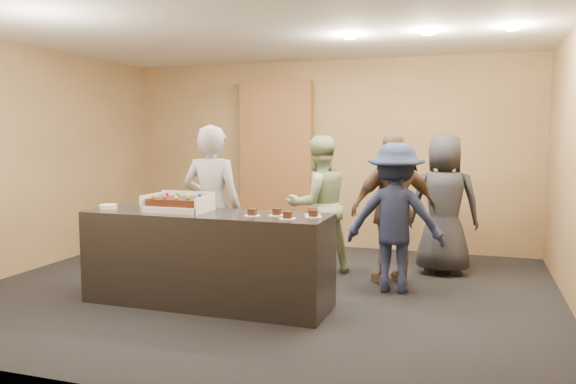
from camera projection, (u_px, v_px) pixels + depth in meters
The scene contains 17 objects.
room at pixel (263, 163), 5.84m from camera, with size 6.04×6.00×2.70m.
serving_counter at pixel (207, 259), 5.43m from camera, with size 2.40×0.70×0.90m, color black.
storage_cabinet at pixel (276, 164), 8.35m from camera, with size 1.10×0.15×2.42m, color brown.
cake_box at pixel (179, 207), 5.49m from camera, with size 0.60×0.42×0.18m.
sheet_cake at pixel (178, 201), 5.47m from camera, with size 0.51×0.35×0.11m.
plate_stack at pixel (108, 207), 5.65m from camera, with size 0.18×0.18×0.04m, color white.
slice_a at pixel (252, 214), 5.15m from camera, with size 0.15×0.15×0.07m.
slice_b at pixel (277, 213), 5.17m from camera, with size 0.15×0.15×0.07m.
slice_c at pixel (288, 216), 4.97m from camera, with size 0.15×0.15×0.07m.
slice_d at pixel (313, 213), 5.21m from camera, with size 0.15×0.15×0.07m.
slice_e at pixel (313, 215), 5.07m from camera, with size 0.15×0.15×0.07m.
person_server_grey at pixel (212, 209), 5.86m from camera, with size 0.64×0.42×1.74m, color #9A9B9F.
person_sage_man at pixel (319, 205), 6.63m from camera, with size 0.79×0.62×1.63m, color #9CAE7C.
person_navy_man at pixel (395, 218), 5.85m from camera, with size 1.01×0.58×1.56m, color #1C2441.
person_brown_extra at pixel (394, 209), 6.14m from camera, with size 0.98×0.41×1.67m, color brown.
person_dark_suit at pixel (444, 204), 6.60m from camera, with size 0.81×0.53×1.65m, color #27272D.
ceiling_spotlights at pixel (428, 33), 5.67m from camera, with size 1.72×0.12×0.03m.
Camera 1 is at (2.07, -5.46, 1.66)m, focal length 35.00 mm.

